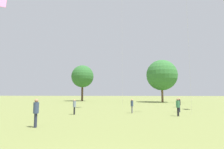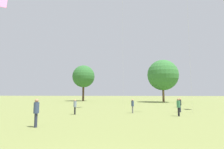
# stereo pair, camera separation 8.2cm
# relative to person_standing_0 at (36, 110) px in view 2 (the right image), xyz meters

# --- Properties ---
(person_standing_0) EXTENTS (0.48, 0.48, 1.84)m
(person_standing_0) POSITION_rel_person_standing_0_xyz_m (0.00, 0.00, 0.00)
(person_standing_0) COLOR #282D42
(person_standing_0) RESTS_ON ground
(person_standing_1) EXTENTS (0.41, 0.41, 1.57)m
(person_standing_1) POSITION_rel_person_standing_0_xyz_m (6.45, 8.84, -0.17)
(person_standing_1) COLOR slate
(person_standing_1) RESTS_ON ground
(person_standing_3) EXTENTS (0.34, 0.34, 1.70)m
(person_standing_3) POSITION_rel_person_standing_0_xyz_m (10.84, 6.61, -0.09)
(person_standing_3) COLOR black
(person_standing_3) RESTS_ON ground
(person_standing_4) EXTENTS (0.35, 0.35, 1.65)m
(person_standing_4) POSITION_rel_person_standing_0_xyz_m (12.02, 10.34, -0.11)
(person_standing_4) COLOR #282D42
(person_standing_4) RESTS_ON ground
(person_standing_5) EXTENTS (0.33, 0.33, 1.57)m
(person_standing_5) POSITION_rel_person_standing_0_xyz_m (0.40, 6.99, -0.17)
(person_standing_5) COLOR black
(person_standing_5) RESTS_ON ground
(distant_tree_0) EXTENTS (6.41, 6.41, 10.33)m
(distant_tree_0) POSITION_rel_person_standing_0_xyz_m (-7.09, 38.44, 5.99)
(distant_tree_0) COLOR #473323
(distant_tree_0) RESTS_ON ground
(distant_tree_1) EXTENTS (7.69, 7.69, 10.64)m
(distant_tree_1) POSITION_rel_person_standing_0_xyz_m (14.58, 33.67, 5.67)
(distant_tree_1) COLOR brown
(distant_tree_1) RESTS_ON ground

